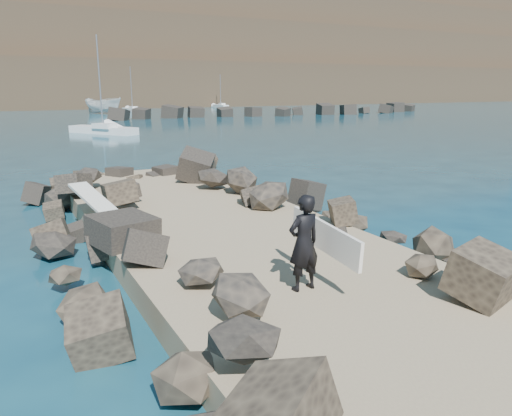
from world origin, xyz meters
The scene contains 12 objects.
ground centered at (0.00, 0.00, 0.00)m, with size 800.00×800.00×0.00m, color #0F384C.
jetty centered at (0.00, -2.00, 0.30)m, with size 6.00×26.00×0.60m, color #8C7759.
riprap_left centered at (-2.90, -1.50, 0.50)m, with size 2.60×22.00×1.00m, color black.
riprap_right centered at (2.90, -1.50, 0.50)m, with size 2.60×22.00×1.00m, color black.
breakwater_secondary centered at (35.00, 55.00, 0.60)m, with size 52.00×4.00×1.20m, color black.
headland centered at (10.00, 160.00, 16.00)m, with size 360.00×140.00×32.00m, color #2D4919.
surfboard_resting centered at (-2.83, 3.53, 1.04)m, with size 0.55×2.19×0.07m, color white.
boat_imported centered at (11.16, 73.48, 1.31)m, with size 2.56×6.80×2.62m, color white.
surfer_with_board centered at (-0.36, -3.64, 1.48)m, with size 0.85×2.18×1.75m.
sailboat_c centered at (3.88, 36.70, 0.35)m, with size 5.28×7.09×8.84m.
sailboat_f centered at (37.27, 85.94, 0.35)m, with size 1.22×5.52×6.82m.
sailboat_d centered at (16.61, 76.66, 0.35)m, with size 2.14×6.46×7.72m.
Camera 1 is at (-5.08, -10.71, 4.16)m, focal length 35.00 mm.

